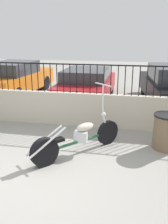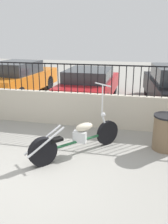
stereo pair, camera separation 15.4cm
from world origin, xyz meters
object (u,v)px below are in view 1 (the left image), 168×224
(trash_bin, at_px, (166,131))
(motorcycle_green, at_px, (74,140))
(car_orange, at_px, (15,78))
(car_red, at_px, (87,84))

(trash_bin, bearing_deg, motorcycle_green, -158.68)
(motorcycle_green, relative_size, car_orange, 0.43)
(car_red, bearing_deg, trash_bin, -145.67)
(car_orange, height_order, car_red, car_orange)
(motorcycle_green, height_order, trash_bin, motorcycle_green)
(motorcycle_green, distance_m, trash_bin, 2.12)
(trash_bin, distance_m, car_red, 4.64)
(car_red, bearing_deg, motorcycle_green, -171.94)
(motorcycle_green, bearing_deg, car_orange, 78.82)
(trash_bin, relative_size, car_red, 0.20)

